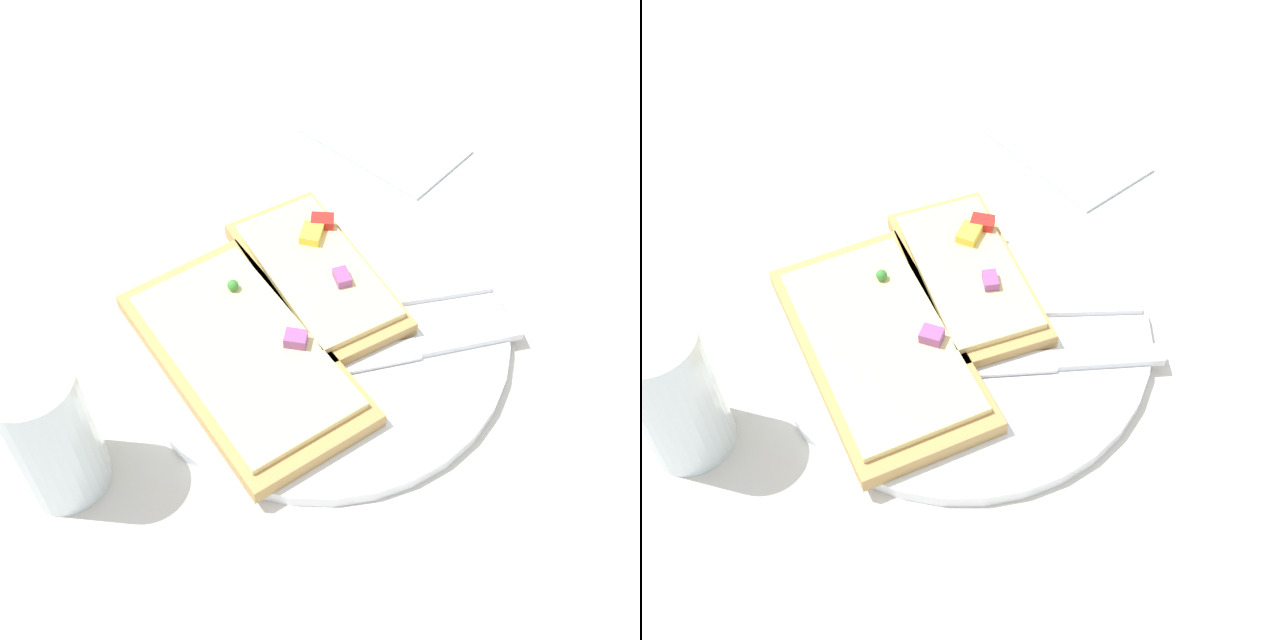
% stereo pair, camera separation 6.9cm
% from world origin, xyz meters
% --- Properties ---
extents(ground_plane, '(4.00, 4.00, 0.00)m').
position_xyz_m(ground_plane, '(0.00, 0.00, 0.00)').
color(ground_plane, beige).
extents(plate, '(0.30, 0.30, 0.01)m').
position_xyz_m(plate, '(0.00, 0.00, 0.01)').
color(plate, white).
rests_on(plate, ground).
extents(fork, '(0.14, 0.17, 0.01)m').
position_xyz_m(fork, '(-0.01, -0.03, 0.01)').
color(fork, silver).
rests_on(fork, plate).
extents(knife, '(0.14, 0.19, 0.01)m').
position_xyz_m(knife, '(-0.07, -0.03, 0.01)').
color(knife, silver).
rests_on(knife, plate).
extents(pizza_slice_main, '(0.23, 0.16, 0.03)m').
position_xyz_m(pizza_slice_main, '(0.02, 0.06, 0.02)').
color(pizza_slice_main, tan).
rests_on(pizza_slice_main, plate).
extents(pizza_slice_corner, '(0.19, 0.13, 0.03)m').
position_xyz_m(pizza_slice_corner, '(0.03, -0.03, 0.02)').
color(pizza_slice_corner, tan).
rests_on(pizza_slice_corner, plate).
extents(crumb_scatter, '(0.11, 0.06, 0.01)m').
position_xyz_m(crumb_scatter, '(0.07, 0.04, 0.02)').
color(crumb_scatter, '#A78046').
rests_on(crumb_scatter, plate).
extents(drinking_glass, '(0.06, 0.06, 0.12)m').
position_xyz_m(drinking_glass, '(0.05, 0.21, 0.06)').
color(drinking_glass, silver).
rests_on(drinking_glass, ground).
extents(napkin, '(0.15, 0.09, 0.01)m').
position_xyz_m(napkin, '(0.11, -0.22, 0.00)').
color(napkin, silver).
rests_on(napkin, ground).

